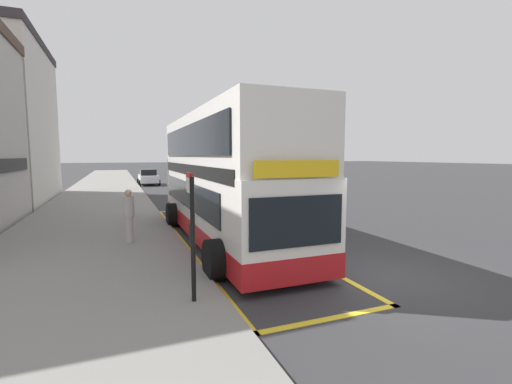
{
  "coord_description": "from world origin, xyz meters",
  "views": [
    {
      "loc": [
        -5.97,
        -6.81,
        2.99
      ],
      "look_at": [
        -1.09,
        5.5,
        1.63
      ],
      "focal_mm": 24.67,
      "sensor_mm": 36.0,
      "label": 1
    }
  ],
  "objects_px": {
    "parked_car_black_far": "(175,170)",
    "parked_car_white_kerbside": "(148,177)",
    "pedestrian_waiting_near_sign": "(129,214)",
    "double_decker_bus": "(224,182)",
    "bus_stop_sign": "(192,225)"
  },
  "relations": [
    {
      "from": "pedestrian_waiting_near_sign",
      "to": "parked_car_white_kerbside",
      "type": "bearing_deg",
      "value": 84.04
    },
    {
      "from": "double_decker_bus",
      "to": "bus_stop_sign",
      "type": "bearing_deg",
      "value": -112.75
    },
    {
      "from": "double_decker_bus",
      "to": "parked_car_black_far",
      "type": "xyz_separation_m",
      "value": [
        5.09,
        44.37,
        -1.27
      ]
    },
    {
      "from": "double_decker_bus",
      "to": "parked_car_white_kerbside",
      "type": "relative_size",
      "value": 2.61
    },
    {
      "from": "bus_stop_sign",
      "to": "parked_car_black_far",
      "type": "height_order",
      "value": "bus_stop_sign"
    },
    {
      "from": "bus_stop_sign",
      "to": "parked_car_black_far",
      "type": "distance_m",
      "value": 50.13
    },
    {
      "from": "parked_car_black_far",
      "to": "double_decker_bus",
      "type": "bearing_deg",
      "value": -96.41
    },
    {
      "from": "parked_car_white_kerbside",
      "to": "pedestrian_waiting_near_sign",
      "type": "xyz_separation_m",
      "value": [
        -2.67,
        -25.6,
        0.3
      ]
    },
    {
      "from": "bus_stop_sign",
      "to": "pedestrian_waiting_near_sign",
      "type": "relative_size",
      "value": 1.43
    },
    {
      "from": "parked_car_white_kerbside",
      "to": "double_decker_bus",
      "type": "bearing_deg",
      "value": -91.59
    },
    {
      "from": "double_decker_bus",
      "to": "parked_car_white_kerbside",
      "type": "height_order",
      "value": "double_decker_bus"
    },
    {
      "from": "parked_car_black_far",
      "to": "parked_car_white_kerbside",
      "type": "height_order",
      "value": "same"
    },
    {
      "from": "double_decker_bus",
      "to": "parked_car_black_far",
      "type": "height_order",
      "value": "double_decker_bus"
    },
    {
      "from": "double_decker_bus",
      "to": "pedestrian_waiting_near_sign",
      "type": "relative_size",
      "value": 6.24
    },
    {
      "from": "parked_car_black_far",
      "to": "pedestrian_waiting_near_sign",
      "type": "height_order",
      "value": "pedestrian_waiting_near_sign"
    }
  ]
}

